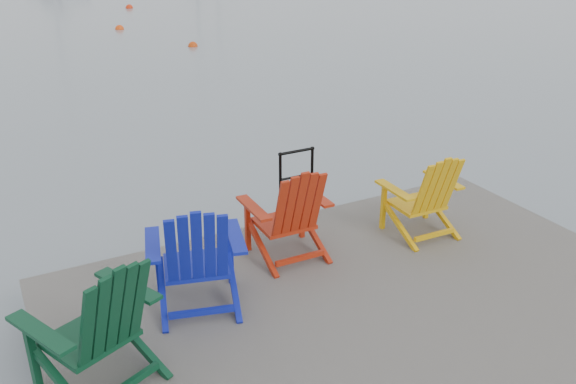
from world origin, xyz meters
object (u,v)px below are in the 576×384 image
chair_green (98,322)px  buoy_b (120,29)px  chair_red (290,212)px  buoy_a (193,46)px  chair_blue (196,255)px  handrail (296,177)px  chair_yellow (425,194)px  buoy_c (129,8)px

chair_green → buoy_b: (5.14, 21.10, -1.09)m
chair_red → buoy_a: (4.22, 15.09, -1.05)m
chair_green → chair_blue: (1.03, 0.66, -0.01)m
chair_green → buoy_a: 17.48m
handrail → chair_yellow: 1.55m
handrail → chair_red: (-0.54, -0.84, 0.01)m
buoy_a → chair_green: bearing=-111.8°
chair_blue → buoy_a: chair_blue is taller
buoy_a → buoy_b: (-1.34, 4.90, 0.00)m
handrail → chair_blue: 2.18m
chair_green → chair_red: bearing=2.0°
chair_yellow → chair_green: bearing=-166.1°
chair_blue → buoy_a: 16.50m
buoy_b → buoy_a: bearing=-74.7°
chair_green → buoy_b: size_ratio=3.34×
chair_yellow → buoy_b: 20.31m
chair_red → buoy_c: 26.89m
buoy_a → chair_blue: bearing=-109.3°
buoy_c → buoy_a: bearing=-93.5°
chair_yellow → buoy_b: chair_yellow is taller
chair_red → chair_yellow: (1.63, -0.26, -0.03)m
buoy_c → chair_red: bearing=-100.6°
chair_red → buoy_a: size_ratio=3.28×
chair_yellow → buoy_a: bearing=82.0°
chair_blue → chair_red: bearing=35.3°
buoy_a → buoy_b: 5.08m
chair_green → chair_yellow: (3.88, 0.85, -0.07)m
chair_yellow → chair_blue: bearing=-174.7°
chair_green → chair_yellow: chair_green is taller
chair_red → buoy_a: 15.71m
chair_blue → buoy_a: bearing=85.9°
chair_green → chair_yellow: size_ratio=1.13×
buoy_b → buoy_c: 6.74m
buoy_b → chair_yellow: bearing=-93.5°
chair_green → chair_yellow: 3.98m
chair_blue → buoy_a: (5.44, 15.54, -1.08)m
chair_blue → chair_yellow: (2.85, 0.19, -0.05)m
chair_green → buoy_a: size_ratio=3.51×
chair_green → buoy_b: bearing=52.1°
chair_green → buoy_a: bearing=44.0°
handrail → chair_blue: chair_blue is taller
chair_yellow → buoy_c: bearing=84.5°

